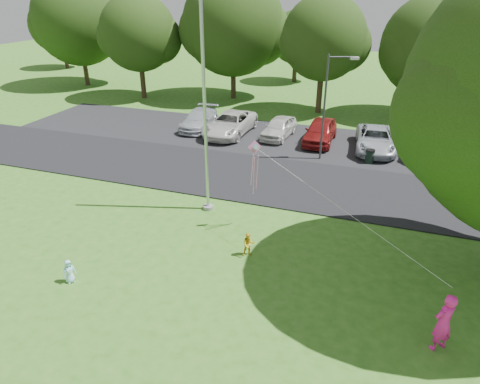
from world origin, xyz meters
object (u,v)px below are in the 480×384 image
(woman, at_px, (443,322))
(flagpole, at_px, (205,120))
(street_lamp, at_px, (329,99))
(trash_can, at_px, (370,157))
(kite, at_px, (260,161))
(child_blue, at_px, (69,271))
(child_yellow, at_px, (249,245))

(woman, bearing_deg, flagpole, -71.96)
(street_lamp, relative_size, trash_can, 7.07)
(street_lamp, height_order, kite, street_lamp)
(trash_can, relative_size, kite, 0.12)
(flagpole, height_order, woman, flagpole)
(kite, bearing_deg, street_lamp, 45.05)
(flagpole, distance_m, child_blue, 7.82)
(trash_can, height_order, child_blue, child_blue)
(flagpole, bearing_deg, kite, -21.27)
(trash_can, bearing_deg, street_lamp, -175.70)
(child_yellow, bearing_deg, street_lamp, 53.03)
(flagpole, height_order, kite, flagpole)
(street_lamp, height_order, child_yellow, street_lamp)
(woman, bearing_deg, kite, -75.38)
(child_blue, bearing_deg, flagpole, 12.60)
(flagpole, bearing_deg, street_lamp, 62.94)
(flagpole, distance_m, woman, 11.29)
(trash_can, bearing_deg, child_yellow, -108.41)
(street_lamp, xyz_separation_m, child_blue, (-6.37, -14.25, -3.11))
(kite, bearing_deg, child_blue, -169.66)
(trash_can, xyz_separation_m, child_blue, (-8.90, -14.44, 0.01))
(woman, bearing_deg, child_blue, -36.72)
(trash_can, distance_m, child_blue, 16.96)
(street_lamp, distance_m, kite, 8.96)
(woman, distance_m, child_yellow, 6.93)
(child_yellow, relative_size, child_blue, 1.09)
(child_blue, bearing_deg, woman, -52.72)
(street_lamp, relative_size, child_yellow, 6.22)
(child_blue, xyz_separation_m, kite, (5.06, 5.40, 2.64))
(flagpole, relative_size, child_blue, 11.47)
(flagpole, xyz_separation_m, kite, (2.68, -1.04, -1.09))
(flagpole, xyz_separation_m, street_lamp, (3.99, 7.81, -0.62))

